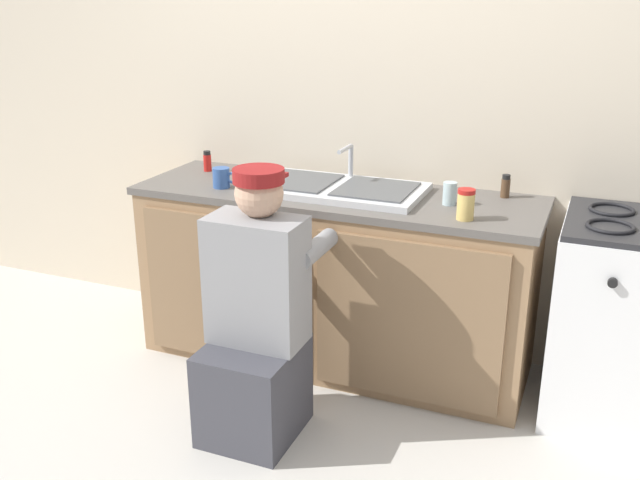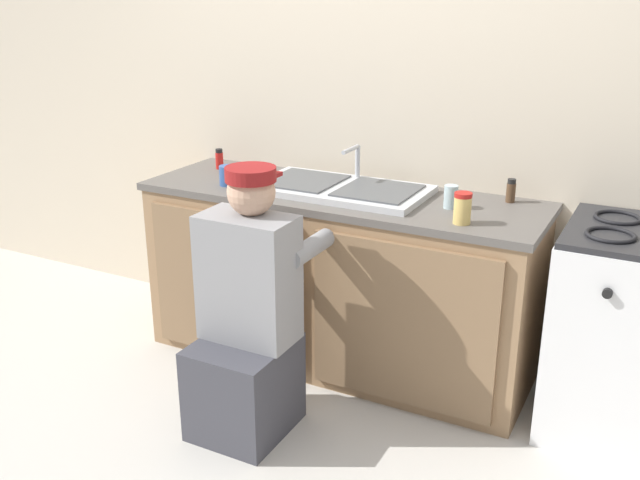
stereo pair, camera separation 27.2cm
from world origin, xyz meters
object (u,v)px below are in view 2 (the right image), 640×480
at_px(plumber_person, 247,325).
at_px(condiment_jar, 462,208).
at_px(spice_bottle_pepper, 511,191).
at_px(sink_double_basin, 340,188).
at_px(stove_range, 637,335).
at_px(coffee_mug, 228,176).
at_px(spice_bottle_red, 219,159).
at_px(water_glass, 451,197).

relative_size(plumber_person, condiment_jar, 8.63).
xyz_separation_m(spice_bottle_pepper, condiment_jar, (-0.10, -0.39, 0.01)).
height_order(sink_double_basin, plumber_person, plumber_person).
bearing_deg(stove_range, sink_double_basin, 179.91).
xyz_separation_m(stove_range, coffee_mug, (-1.86, -0.14, 0.47)).
xyz_separation_m(spice_bottle_red, coffee_mug, (0.23, -0.25, -0.00)).
bearing_deg(spice_bottle_red, coffee_mug, -47.76).
relative_size(water_glass, spice_bottle_red, 0.95).
bearing_deg(stove_range, spice_bottle_red, 176.80).
distance_m(sink_double_basin, plumber_person, 0.81).
distance_m(water_glass, spice_bottle_red, 1.29).
distance_m(sink_double_basin, stove_range, 1.40).
bearing_deg(sink_double_basin, spice_bottle_pepper, 15.31).
xyz_separation_m(spice_bottle_pepper, spice_bottle_red, (-1.49, -0.09, 0.00)).
xyz_separation_m(stove_range, plumber_person, (-1.41, -0.69, 0.02)).
bearing_deg(plumber_person, stove_range, 26.06).
height_order(plumber_person, coffee_mug, plumber_person).
relative_size(spice_bottle_red, coffee_mug, 0.83).
bearing_deg(condiment_jar, plumber_person, -144.87).
bearing_deg(water_glass, stove_range, 0.29).
xyz_separation_m(stove_range, water_glass, (-0.80, -0.00, 0.47)).
xyz_separation_m(sink_double_basin, spice_bottle_red, (-0.76, 0.11, 0.03)).
bearing_deg(spice_bottle_pepper, water_glass, -134.89).
distance_m(water_glass, coffee_mug, 1.06).
xyz_separation_m(stove_range, condiment_jar, (-0.70, -0.19, 0.48)).
bearing_deg(plumber_person, sink_double_basin, 83.67).
height_order(spice_bottle_red, condiment_jar, condiment_jar).
bearing_deg(coffee_mug, stove_range, 4.19).
relative_size(spice_bottle_pepper, coffee_mug, 0.83).
bearing_deg(spice_bottle_red, plumber_person, -49.85).
bearing_deg(stove_range, condiment_jar, -164.88).
bearing_deg(condiment_jar, water_glass, 119.94).
xyz_separation_m(plumber_person, spice_bottle_red, (-0.68, 0.81, 0.45)).
distance_m(sink_double_basin, coffee_mug, 0.55).
xyz_separation_m(sink_double_basin, stove_range, (1.33, -0.00, -0.44)).
height_order(water_glass, condiment_jar, condiment_jar).
bearing_deg(water_glass, spice_bottle_red, 174.63).
height_order(stove_range, water_glass, water_glass).
bearing_deg(stove_range, spice_bottle_pepper, 161.15).
bearing_deg(plumber_person, spice_bottle_pepper, 47.69).
height_order(stove_range, spice_bottle_red, spice_bottle_red).
relative_size(plumber_person, water_glass, 11.04).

